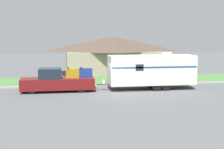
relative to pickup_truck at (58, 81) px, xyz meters
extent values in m
plane|color=#515456|center=(4.51, -1.29, -0.93)|extent=(120.00, 120.00, 0.00)
cube|color=#999993|center=(4.51, 2.46, -0.86)|extent=(80.00, 0.30, 0.14)
cube|color=#477538|center=(4.51, 6.11, -0.91)|extent=(80.00, 7.00, 0.03)
cube|color=gray|center=(6.89, 13.37, 0.48)|extent=(11.96, 6.87, 2.81)
pyramid|color=#4C3D33|center=(6.89, 13.37, 2.87)|extent=(12.91, 7.42, 1.98)
cube|color=#4C3828|center=(6.89, 9.97, 0.12)|extent=(1.00, 0.06, 2.10)
cylinder|color=black|center=(-2.20, -0.82, -0.52)|extent=(0.81, 0.28, 0.81)
cylinder|color=black|center=(-2.20, 0.82, -0.52)|extent=(0.81, 0.28, 0.81)
cylinder|color=black|center=(1.95, -0.82, -0.52)|extent=(0.81, 0.28, 0.81)
cylinder|color=black|center=(1.95, 0.82, -0.52)|extent=(0.81, 0.28, 0.81)
cube|color=maroon|center=(-1.36, 0.00, -0.22)|extent=(3.70, 2.00, 0.96)
cube|color=#19232D|center=(-0.69, 0.00, 0.69)|extent=(1.92, 1.84, 0.86)
cube|color=maroon|center=(1.79, 0.00, -0.22)|extent=(2.59, 2.00, 0.96)
cube|color=#333333|center=(3.15, 0.00, -0.59)|extent=(0.12, 1.80, 0.20)
cube|color=olive|center=(1.22, 0.00, 0.66)|extent=(1.15, 0.84, 0.80)
cube|color=black|center=(0.85, 0.00, 1.14)|extent=(0.10, 0.92, 0.08)
cube|color=navy|center=(2.36, 0.00, 0.66)|extent=(1.15, 0.84, 0.80)
cube|color=black|center=(1.99, 0.00, 1.14)|extent=(0.10, 0.92, 0.08)
cylinder|color=black|center=(8.54, -1.05, -0.54)|extent=(0.77, 0.22, 0.77)
cylinder|color=black|center=(8.54, 1.05, -0.54)|extent=(0.77, 0.22, 0.77)
cylinder|color=black|center=(9.39, -1.05, -0.54)|extent=(0.77, 0.22, 0.77)
cylinder|color=black|center=(9.39, 1.05, -0.54)|extent=(0.77, 0.22, 0.77)
cube|color=silver|center=(8.35, 0.00, 0.85)|extent=(7.77, 2.39, 2.61)
cube|color=navy|center=(8.35, -1.20, 1.17)|extent=(7.62, 0.01, 0.14)
cube|color=#383838|center=(3.90, 0.00, -0.41)|extent=(1.12, 0.12, 0.10)
cylinder|color=silver|center=(3.95, 0.00, -0.18)|extent=(0.28, 0.28, 0.36)
cube|color=silver|center=(9.74, 0.00, 2.29)|extent=(0.80, 0.68, 0.28)
cube|color=#19232D|center=(6.95, -1.20, 1.17)|extent=(0.70, 0.01, 0.56)
cylinder|color=brown|center=(0.54, 3.10, -0.43)|extent=(0.09, 0.09, 1.00)
cube|color=black|center=(0.54, 3.10, 0.18)|extent=(0.48, 0.20, 0.22)
camera|label=1|loc=(0.36, -27.19, 3.89)|focal=50.00mm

